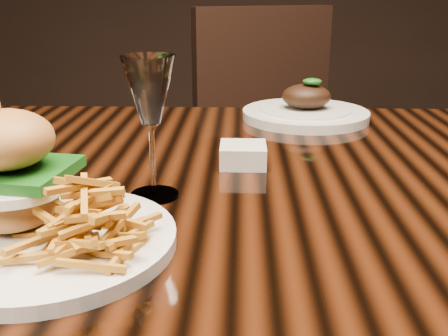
{
  "coord_description": "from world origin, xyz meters",
  "views": [
    {
      "loc": [
        0.01,
        -0.7,
        1.0
      ],
      "look_at": [
        -0.01,
        -0.14,
        0.81
      ],
      "focal_mm": 42.0,
      "sensor_mm": 36.0,
      "label": 1
    }
  ],
  "objects_px": {
    "dining_table": "(236,225)",
    "burger_plate": "(43,205)",
    "wine_glass": "(150,95)",
    "chair_far": "(277,144)",
    "far_dish": "(306,111)"
  },
  "relations": [
    {
      "from": "far_dish",
      "to": "chair_far",
      "type": "distance_m",
      "value": 0.58
    },
    {
      "from": "wine_glass",
      "to": "dining_table",
      "type": "bearing_deg",
      "value": 37.94
    },
    {
      "from": "wine_glass",
      "to": "far_dish",
      "type": "xyz_separation_m",
      "value": [
        0.24,
        0.43,
        -0.11
      ]
    },
    {
      "from": "dining_table",
      "to": "chair_far",
      "type": "height_order",
      "value": "chair_far"
    },
    {
      "from": "wine_glass",
      "to": "chair_far",
      "type": "distance_m",
      "value": 1.05
    },
    {
      "from": "dining_table",
      "to": "chair_far",
      "type": "distance_m",
      "value": 0.9
    },
    {
      "from": "burger_plate",
      "to": "far_dish",
      "type": "height_order",
      "value": "burger_plate"
    },
    {
      "from": "burger_plate",
      "to": "far_dish",
      "type": "relative_size",
      "value": 1.01
    },
    {
      "from": "dining_table",
      "to": "burger_plate",
      "type": "bearing_deg",
      "value": -130.53
    },
    {
      "from": "far_dish",
      "to": "wine_glass",
      "type": "bearing_deg",
      "value": -119.39
    },
    {
      "from": "burger_plate",
      "to": "wine_glass",
      "type": "relative_size",
      "value": 1.45
    },
    {
      "from": "wine_glass",
      "to": "far_dish",
      "type": "distance_m",
      "value": 0.5
    },
    {
      "from": "chair_far",
      "to": "wine_glass",
      "type": "bearing_deg",
      "value": -125.84
    },
    {
      "from": "wine_glass",
      "to": "chair_far",
      "type": "xyz_separation_m",
      "value": [
        0.22,
        0.96,
        -0.34
      ]
    },
    {
      "from": "dining_table",
      "to": "wine_glass",
      "type": "xyz_separation_m",
      "value": [
        -0.1,
        -0.08,
        0.21
      ]
    }
  ]
}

